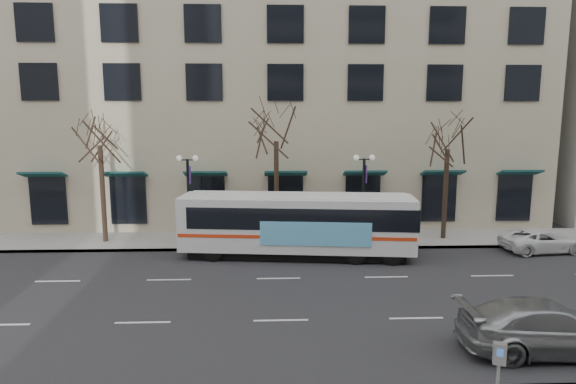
{
  "coord_description": "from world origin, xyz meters",
  "views": [
    {
      "loc": [
        -0.36,
        -18.9,
        7.38
      ],
      "look_at": [
        0.44,
        2.46,
        4.0
      ],
      "focal_mm": 30.0,
      "sensor_mm": 36.0,
      "label": 1
    }
  ],
  "objects_px": {
    "tree_far_left": "(99,128)",
    "tree_far_right": "(448,133)",
    "tree_far_mid": "(276,125)",
    "city_bus": "(298,223)",
    "lamp_post_left": "(189,195)",
    "silver_car": "(548,327)",
    "white_pickup": "(542,241)",
    "pay_station": "(499,358)",
    "lamp_post_right": "(364,194)"
  },
  "relations": [
    {
      "from": "tree_far_left",
      "to": "tree_far_right",
      "type": "xyz_separation_m",
      "value": [
        20.0,
        0.0,
        -0.28
      ]
    },
    {
      "from": "tree_far_mid",
      "to": "city_bus",
      "type": "xyz_separation_m",
      "value": [
        1.11,
        -3.01,
        -5.1
      ]
    },
    {
      "from": "lamp_post_left",
      "to": "silver_car",
      "type": "height_order",
      "value": "lamp_post_left"
    },
    {
      "from": "city_bus",
      "to": "tree_far_right",
      "type": "bearing_deg",
      "value": 24.97
    },
    {
      "from": "silver_car",
      "to": "white_pickup",
      "type": "relative_size",
      "value": 1.26
    },
    {
      "from": "tree_far_right",
      "to": "pay_station",
      "type": "bearing_deg",
      "value": -105.34
    },
    {
      "from": "tree_far_left",
      "to": "tree_far_right",
      "type": "height_order",
      "value": "tree_far_left"
    },
    {
      "from": "silver_car",
      "to": "pay_station",
      "type": "height_order",
      "value": "pay_station"
    },
    {
      "from": "lamp_post_left",
      "to": "tree_far_right",
      "type": "bearing_deg",
      "value": 2.29
    },
    {
      "from": "pay_station",
      "to": "lamp_post_right",
      "type": "bearing_deg",
      "value": 112.04
    },
    {
      "from": "tree_far_mid",
      "to": "lamp_post_right",
      "type": "height_order",
      "value": "tree_far_mid"
    },
    {
      "from": "tree_far_left",
      "to": "lamp_post_left",
      "type": "relative_size",
      "value": 1.6
    },
    {
      "from": "tree_far_left",
      "to": "lamp_post_left",
      "type": "xyz_separation_m",
      "value": [
        5.01,
        -0.6,
        -3.75
      ]
    },
    {
      "from": "tree_far_right",
      "to": "lamp_post_left",
      "type": "height_order",
      "value": "tree_far_right"
    },
    {
      "from": "tree_far_left",
      "to": "city_bus",
      "type": "height_order",
      "value": "tree_far_left"
    },
    {
      "from": "lamp_post_right",
      "to": "silver_car",
      "type": "height_order",
      "value": "lamp_post_right"
    },
    {
      "from": "lamp_post_left",
      "to": "pay_station",
      "type": "bearing_deg",
      "value": -56.32
    },
    {
      "from": "tree_far_left",
      "to": "tree_far_mid",
      "type": "height_order",
      "value": "tree_far_mid"
    },
    {
      "from": "tree_far_mid",
      "to": "tree_far_right",
      "type": "height_order",
      "value": "tree_far_mid"
    },
    {
      "from": "tree_far_mid",
      "to": "white_pickup",
      "type": "bearing_deg",
      "value": -10.12
    },
    {
      "from": "tree_far_left",
      "to": "white_pickup",
      "type": "bearing_deg",
      "value": -6.04
    },
    {
      "from": "tree_far_right",
      "to": "lamp_post_left",
      "type": "bearing_deg",
      "value": -177.71
    },
    {
      "from": "tree_far_right",
      "to": "silver_car",
      "type": "bearing_deg",
      "value": -96.76
    },
    {
      "from": "tree_far_right",
      "to": "white_pickup",
      "type": "xyz_separation_m",
      "value": [
        4.57,
        -2.6,
        -5.81
      ]
    },
    {
      "from": "silver_car",
      "to": "pay_station",
      "type": "relative_size",
      "value": 3.78
    },
    {
      "from": "lamp_post_left",
      "to": "silver_car",
      "type": "distance_m",
      "value": 18.86
    },
    {
      "from": "silver_car",
      "to": "white_pickup",
      "type": "xyz_separation_m",
      "value": [
        6.19,
        11.14,
        -0.19
      ]
    },
    {
      "from": "tree_far_mid",
      "to": "white_pickup",
      "type": "distance_m",
      "value": 16.08
    },
    {
      "from": "city_bus",
      "to": "silver_car",
      "type": "xyz_separation_m",
      "value": [
        7.26,
        -10.72,
        -1.0
      ]
    },
    {
      "from": "tree_far_right",
      "to": "silver_car",
      "type": "xyz_separation_m",
      "value": [
        -1.63,
        -13.74,
        -5.61
      ]
    },
    {
      "from": "tree_far_right",
      "to": "lamp_post_right",
      "type": "xyz_separation_m",
      "value": [
        -4.99,
        -0.6,
        -3.48
      ]
    },
    {
      "from": "lamp_post_right",
      "to": "white_pickup",
      "type": "bearing_deg",
      "value": -11.82
    },
    {
      "from": "lamp_post_right",
      "to": "tree_far_right",
      "type": "bearing_deg",
      "value": 6.85
    },
    {
      "from": "lamp_post_right",
      "to": "silver_car",
      "type": "distance_m",
      "value": 13.73
    },
    {
      "from": "tree_far_right",
      "to": "white_pickup",
      "type": "bearing_deg",
      "value": -29.66
    },
    {
      "from": "city_bus",
      "to": "pay_station",
      "type": "height_order",
      "value": "city_bus"
    },
    {
      "from": "lamp_post_left",
      "to": "white_pickup",
      "type": "xyz_separation_m",
      "value": [
        19.56,
        -2.0,
        -2.33
      ]
    },
    {
      "from": "lamp_post_left",
      "to": "pay_station",
      "type": "height_order",
      "value": "lamp_post_left"
    },
    {
      "from": "pay_station",
      "to": "tree_far_mid",
      "type": "bearing_deg",
      "value": 128.83
    },
    {
      "from": "white_pickup",
      "to": "tree_far_mid",
      "type": "bearing_deg",
      "value": 73.75
    },
    {
      "from": "tree_far_mid",
      "to": "city_bus",
      "type": "distance_m",
      "value": 6.02
    },
    {
      "from": "tree_far_mid",
      "to": "tree_far_right",
      "type": "bearing_deg",
      "value": -0.0
    },
    {
      "from": "white_pickup",
      "to": "pay_station",
      "type": "xyz_separation_m",
      "value": [
        -9.06,
        -13.76,
        0.6
      ]
    },
    {
      "from": "tree_far_left",
      "to": "city_bus",
      "type": "distance_m",
      "value": 12.51
    },
    {
      "from": "tree_far_left",
      "to": "tree_far_right",
      "type": "bearing_deg",
      "value": 0.0
    },
    {
      "from": "white_pickup",
      "to": "pay_station",
      "type": "relative_size",
      "value": 3.0
    },
    {
      "from": "lamp_post_left",
      "to": "white_pickup",
      "type": "height_order",
      "value": "lamp_post_left"
    },
    {
      "from": "tree_far_mid",
      "to": "lamp_post_left",
      "type": "relative_size",
      "value": 1.64
    },
    {
      "from": "tree_far_left",
      "to": "white_pickup",
      "type": "distance_m",
      "value": 25.44
    },
    {
      "from": "city_bus",
      "to": "white_pickup",
      "type": "bearing_deg",
      "value": 8.0
    }
  ]
}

